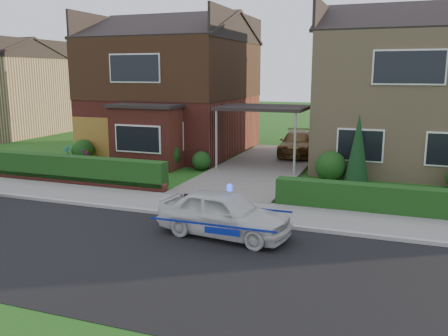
% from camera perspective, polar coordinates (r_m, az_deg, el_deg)
% --- Properties ---
extents(ground, '(120.00, 120.00, 0.00)m').
position_cam_1_polar(ground, '(11.51, -10.37, -10.20)').
color(ground, '#184D14').
rests_on(ground, ground).
extents(road, '(60.00, 6.00, 0.02)m').
position_cam_1_polar(road, '(11.51, -10.37, -10.20)').
color(road, black).
rests_on(road, ground).
extents(kerb, '(60.00, 0.16, 0.12)m').
position_cam_1_polar(kerb, '(14.04, -4.06, -5.78)').
color(kerb, '#9E9993').
rests_on(kerb, ground).
extents(sidewalk, '(60.00, 2.00, 0.10)m').
position_cam_1_polar(sidewalk, '(14.97, -2.41, -4.71)').
color(sidewalk, slate).
rests_on(sidewalk, ground).
extents(driveway, '(3.80, 12.00, 0.12)m').
position_cam_1_polar(driveway, '(21.32, 4.70, 0.16)').
color(driveway, '#666059').
rests_on(driveway, ground).
extents(house_left, '(7.50, 9.53, 7.25)m').
position_cam_1_polar(house_left, '(25.70, -6.09, 10.46)').
color(house_left, maroon).
rests_on(house_left, ground).
extents(house_right, '(7.50, 8.06, 7.25)m').
position_cam_1_polar(house_right, '(23.17, 21.08, 9.32)').
color(house_right, tan).
rests_on(house_right, ground).
extents(carport_link, '(3.80, 3.00, 2.77)m').
position_cam_1_polar(carport_link, '(20.93, 4.79, 7.12)').
color(carport_link, black).
rests_on(carport_link, ground).
extents(garage_door, '(2.20, 0.10, 2.10)m').
position_cam_1_polar(garage_door, '(23.79, -15.52, 3.37)').
color(garage_door, brown).
rests_on(garage_door, ground).
extents(dwarf_wall, '(7.70, 0.25, 0.36)m').
position_cam_1_polar(dwarf_wall, '(18.82, -17.51, -1.48)').
color(dwarf_wall, maroon).
rests_on(dwarf_wall, ground).
extents(hedge_left, '(7.50, 0.55, 0.90)m').
position_cam_1_polar(hedge_left, '(18.97, -17.20, -1.91)').
color(hedge_left, '#123A13').
rests_on(hedge_left, ground).
extents(hedge_right, '(7.50, 0.55, 0.80)m').
position_cam_1_polar(hedge_right, '(15.12, 20.41, -5.47)').
color(hedge_right, '#123A13').
rests_on(hedge_right, ground).
extents(shrub_left_far, '(1.08, 1.08, 1.08)m').
position_cam_1_polar(shrub_left_far, '(23.64, -16.59, 2.01)').
color(shrub_left_far, '#123A13').
rests_on(shrub_left_far, ground).
extents(shrub_left_mid, '(1.32, 1.32, 1.32)m').
position_cam_1_polar(shrub_left_mid, '(21.09, -7.06, 1.64)').
color(shrub_left_mid, '#123A13').
rests_on(shrub_left_mid, ground).
extents(shrub_left_near, '(0.84, 0.84, 0.84)m').
position_cam_1_polar(shrub_left_near, '(20.73, -2.73, 0.87)').
color(shrub_left_near, '#123A13').
rests_on(shrub_left_near, ground).
extents(shrub_right_near, '(1.20, 1.20, 1.20)m').
position_cam_1_polar(shrub_right_near, '(19.06, 12.73, 0.22)').
color(shrub_right_near, '#123A13').
rests_on(shrub_right_near, ground).
extents(conifer_a, '(0.90, 0.90, 2.60)m').
position_cam_1_polar(conifer_a, '(18.65, 15.79, 2.02)').
color(conifer_a, black).
rests_on(conifer_a, ground).
extents(police_car, '(3.26, 3.69, 1.37)m').
position_cam_1_polar(police_car, '(12.34, -0.01, -5.54)').
color(police_car, silver).
rests_on(police_car, ground).
extents(driveway_car, '(2.03, 4.17, 1.17)m').
position_cam_1_polar(driveway_car, '(24.20, 8.80, 2.95)').
color(driveway_car, brown).
rests_on(driveway_car, driveway).
extents(potted_plant_a, '(0.51, 0.44, 0.82)m').
position_cam_1_polar(potted_plant_a, '(23.58, -18.27, 1.57)').
color(potted_plant_a, gray).
rests_on(potted_plant_a, ground).
extents(potted_plant_b, '(0.49, 0.49, 0.70)m').
position_cam_1_polar(potted_plant_b, '(21.48, -15.60, 0.64)').
color(potted_plant_b, gray).
rests_on(potted_plant_b, ground).
extents(potted_plant_c, '(0.59, 0.59, 0.86)m').
position_cam_1_polar(potted_plant_c, '(21.72, -16.25, 0.94)').
color(potted_plant_c, gray).
rests_on(potted_plant_c, ground).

